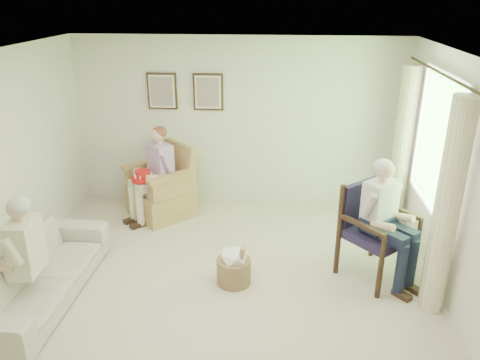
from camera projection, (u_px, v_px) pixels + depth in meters
The scene contains 17 objects.
floor at pixel (215, 305), 5.10m from camera, with size 5.50×5.50×0.00m, color beige.
back_wall at pixel (238, 123), 7.14m from camera, with size 5.00×0.04×2.60m, color silver.
right_wall at pixel (475, 207), 4.40m from camera, with size 0.04×5.50×2.60m, color silver.
ceiling at pixel (209, 62), 4.12m from camera, with size 5.00×5.50×0.02m, color white.
window at pixel (438, 140), 5.40m from camera, with size 0.13×2.50×1.63m.
curtain_left at pixel (447, 210), 4.67m from camera, with size 0.34×0.34×2.30m, color #F0E6BC.
curtain_right at pixel (402, 149), 6.48m from camera, with size 0.34×0.34×2.30m, color #F0E6BC.
framed_print_left at pixel (162, 91), 7.02m from camera, with size 0.45×0.05×0.55m.
framed_print_right at pixel (208, 92), 6.97m from camera, with size 0.45×0.05×0.55m.
wicker_armchair at pixel (162, 193), 7.08m from camera, with size 0.84×0.83×1.07m.
wood_armchair at pixel (378, 226), 5.51m from camera, with size 0.73×0.68×1.12m.
sofa at pixel (38, 274), 5.11m from camera, with size 0.84×2.15×0.63m, color beige.
person_wicker at pixel (157, 168), 6.78m from camera, with size 0.40×0.63×1.36m.
person_dark at pixel (383, 213), 5.25m from camera, with size 0.40×0.62×1.44m.
person_sofa at pixel (20, 251), 4.75m from camera, with size 0.42×0.62×1.28m.
red_hat at pixel (143, 176), 6.71m from camera, with size 0.34×0.34×0.14m.
hatbox at pixel (234, 266), 5.41m from camera, with size 0.43×0.43×0.59m.
Camera 1 is at (0.65, -4.16, 3.19)m, focal length 35.00 mm.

